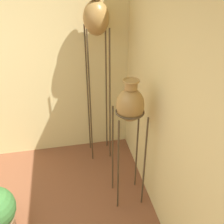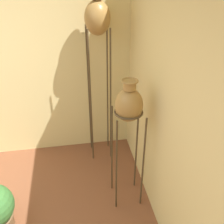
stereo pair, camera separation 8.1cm
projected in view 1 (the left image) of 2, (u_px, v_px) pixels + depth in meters
name	position (u px, v px, depth m)	size (l,w,h in m)	color
wall_right	(212.00, 161.00, 1.76)	(0.06, 8.32, 2.70)	beige
vase_stand_tall	(96.00, 24.00, 3.03)	(0.30, 0.30, 2.21)	#473823
vase_stand_medium	(130.00, 107.00, 2.63)	(0.31, 0.31, 1.54)	#473823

